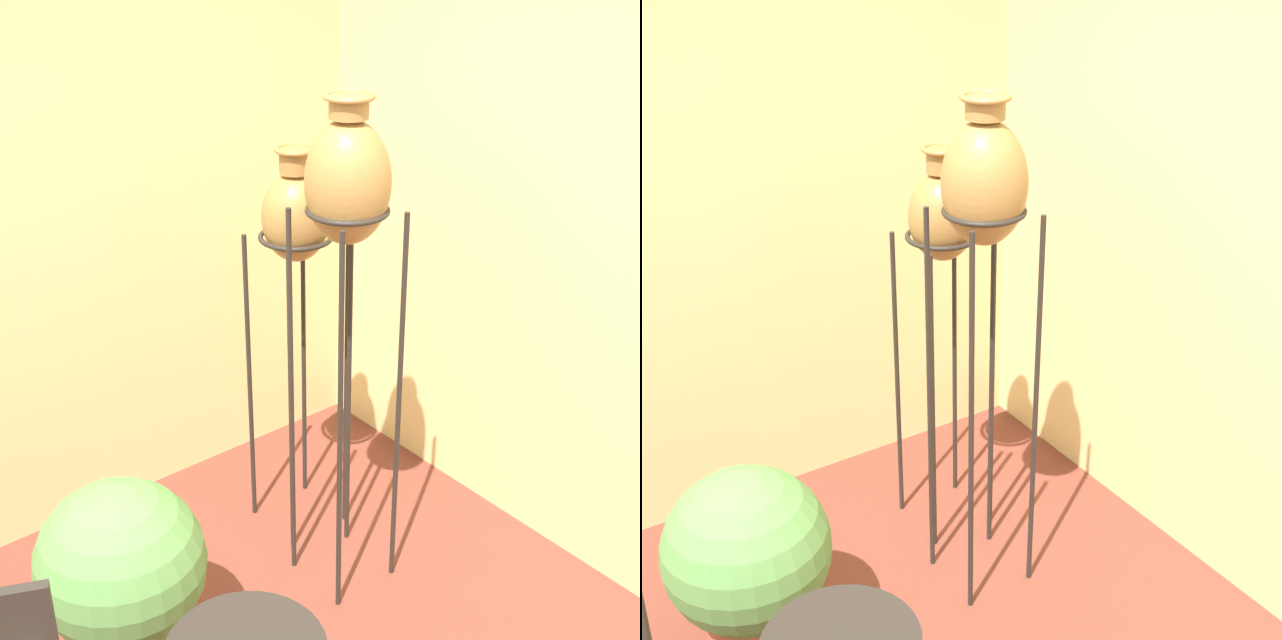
% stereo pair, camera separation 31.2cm
% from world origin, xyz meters
% --- Properties ---
extents(vase_stand_tall, '(0.31, 0.31, 1.97)m').
position_xyz_m(vase_stand_tall, '(0.91, 0.71, 1.63)').
color(vase_stand_tall, '#28231E').
rests_on(vase_stand_tall, ground_plane).
extents(vase_stand_medium, '(0.31, 0.31, 1.70)m').
position_xyz_m(vase_stand_medium, '(0.99, 1.10, 1.38)').
color(vase_stand_medium, '#28231E').
rests_on(vase_stand_medium, ground_plane).
extents(potted_plant, '(0.59, 0.59, 0.79)m').
position_xyz_m(potted_plant, '(-0.03, 0.77, 0.44)').
color(potted_plant, '#B26647').
rests_on(potted_plant, ground_plane).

